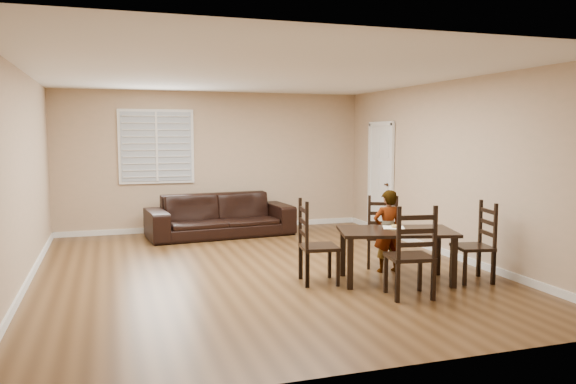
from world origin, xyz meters
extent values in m
plane|color=brown|center=(0.00, 0.00, 0.00)|extent=(7.00, 7.00, 0.00)
cube|color=tan|center=(0.00, 3.50, 1.35)|extent=(6.00, 0.04, 2.70)
cube|color=tan|center=(0.00, -3.50, 1.35)|extent=(6.00, 0.04, 2.70)
cube|color=tan|center=(-3.00, 0.00, 1.35)|extent=(0.04, 7.00, 2.70)
cube|color=tan|center=(3.00, 0.00, 1.35)|extent=(0.04, 7.00, 2.70)
cube|color=white|center=(0.00, 0.00, 2.70)|extent=(6.00, 7.00, 0.04)
cube|color=white|center=(-1.10, 3.45, 1.65)|extent=(1.40, 0.08, 1.40)
cube|color=white|center=(2.97, 2.20, 1.02)|extent=(0.06, 0.94, 2.05)
cylinder|color=#332114|center=(2.94, 1.90, 0.95)|extent=(0.06, 0.06, 0.02)
cube|color=white|center=(0.00, 3.48, 0.05)|extent=(6.00, 0.03, 0.10)
cube|color=white|center=(-2.98, 0.00, 0.05)|extent=(0.03, 7.00, 0.10)
cube|color=white|center=(2.98, 0.00, 0.05)|extent=(0.03, 7.00, 0.10)
cube|color=black|center=(1.50, -1.13, 0.66)|extent=(1.60, 1.16, 0.04)
cube|color=black|center=(0.79, -1.27, 0.32)|extent=(0.09, 0.09, 0.64)
cube|color=black|center=(2.03, -1.61, 0.32)|extent=(0.09, 0.09, 0.64)
cube|color=black|center=(0.97, -0.64, 0.32)|extent=(0.09, 0.09, 0.64)
cube|color=black|center=(2.20, -0.98, 0.32)|extent=(0.09, 0.09, 0.64)
cube|color=black|center=(1.71, -0.34, 0.43)|extent=(0.59, 0.58, 0.04)
cube|color=black|center=(1.80, -0.17, 0.50)|extent=(0.42, 0.23, 1.00)
cube|color=black|center=(1.46, -0.42, 0.21)|extent=(0.05, 0.05, 0.41)
cube|color=black|center=(1.81, -0.59, 0.21)|extent=(0.05, 0.05, 0.41)
cube|color=black|center=(1.62, -0.10, 0.21)|extent=(0.05, 0.05, 0.41)
cube|color=black|center=(1.97, -0.27, 0.21)|extent=(0.05, 0.05, 0.41)
cube|color=black|center=(1.32, -1.76, 0.47)|extent=(0.56, 0.53, 0.04)
cube|color=black|center=(1.29, -1.96, 0.55)|extent=(0.49, 0.12, 1.09)
cube|color=black|center=(1.56, -1.60, 0.22)|extent=(0.05, 0.05, 0.45)
cube|color=black|center=(1.14, -1.53, 0.22)|extent=(0.05, 0.05, 0.45)
cube|color=black|center=(1.50, -1.99, 0.22)|extent=(0.05, 0.05, 0.45)
cube|color=black|center=(1.08, -1.92, 0.22)|extent=(0.05, 0.05, 0.45)
cube|color=black|center=(0.54, -0.86, 0.46)|extent=(0.51, 0.54, 0.04)
cube|color=black|center=(0.34, -0.84, 0.54)|extent=(0.11, 0.48, 1.07)
cube|color=black|center=(0.71, -1.10, 0.22)|extent=(0.05, 0.05, 0.44)
cube|color=black|center=(0.76, -0.68, 0.22)|extent=(0.05, 0.05, 0.44)
cube|color=black|center=(0.32, -1.04, 0.22)|extent=(0.05, 0.05, 0.44)
cube|color=black|center=(0.38, -0.63, 0.22)|extent=(0.05, 0.05, 0.44)
cube|color=black|center=(2.45, -1.39, 0.44)|extent=(0.51, 0.54, 0.04)
cube|color=black|center=(2.65, -1.42, 0.52)|extent=(0.13, 0.46, 1.03)
cube|color=black|center=(2.31, -1.16, 0.21)|extent=(0.05, 0.05, 0.42)
cube|color=black|center=(2.23, -1.55, 0.21)|extent=(0.05, 0.05, 0.42)
cube|color=black|center=(2.67, -1.22, 0.21)|extent=(0.05, 0.05, 0.42)
cube|color=black|center=(2.60, -1.62, 0.21)|extent=(0.05, 0.05, 0.42)
imported|color=gray|center=(1.64, -0.62, 0.57)|extent=(0.42, 0.29, 1.14)
cube|color=beige|center=(1.54, -0.97, 0.68)|extent=(0.35, 0.35, 0.00)
torus|color=gold|center=(1.56, -0.97, 0.70)|extent=(0.10, 0.10, 0.03)
torus|color=white|center=(1.56, -0.97, 0.71)|extent=(0.09, 0.09, 0.02)
imported|color=black|center=(-0.03, 2.75, 0.39)|extent=(2.74, 1.29, 0.77)
camera|label=1|loc=(-1.97, -7.42, 1.90)|focal=35.00mm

